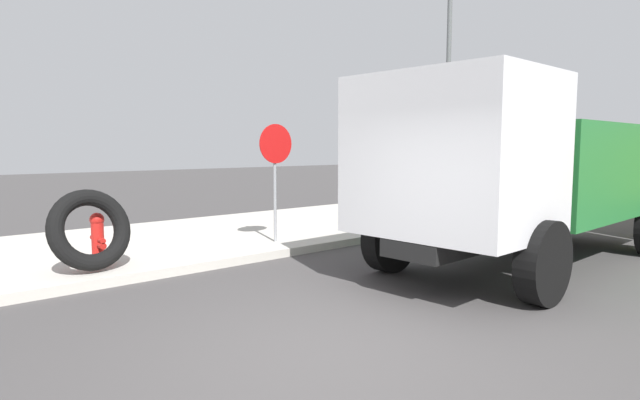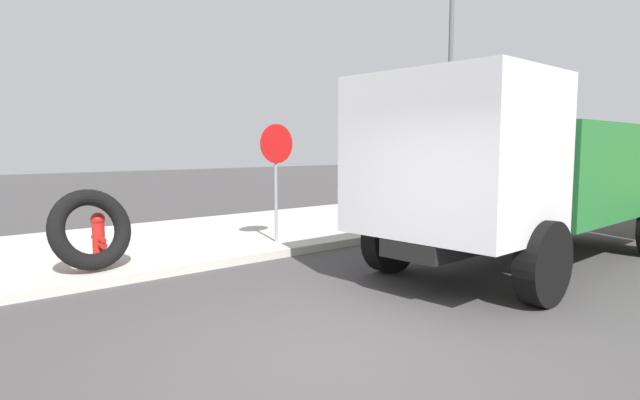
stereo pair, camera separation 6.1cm
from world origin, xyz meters
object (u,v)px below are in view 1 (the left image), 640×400
Objects in this scene: loose_tire at (90,230)px; stop_sign at (275,160)px; dump_truck_green at (528,171)px; street_light_pole at (448,87)px; fire_hydrant at (98,237)px.

loose_tire is 0.54× the size of stop_sign.
dump_truck_green reaches higher than loose_tire.
street_light_pole is at bearing 0.14° from loose_tire.
loose_tire is 0.18× the size of street_light_pole.
loose_tire is at bearing 148.14° from dump_truck_green.
dump_truck_green is 5.15m from street_light_pole.
fire_hydrant is at bearing 177.90° from street_light_pole.
dump_truck_green is at bearing -128.16° from street_light_pole.
fire_hydrant is 3.54m from stop_sign.
street_light_pole reaches higher than fire_hydrant.
street_light_pole is (5.40, -0.13, 1.79)m from stop_sign.
stop_sign is at bearing -3.25° from fire_hydrant.
loose_tire is 7.12m from dump_truck_green.
stop_sign is 5.69m from street_light_pole.
stop_sign reaches higher than fire_hydrant.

